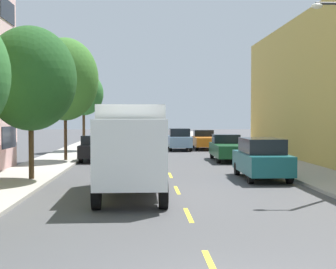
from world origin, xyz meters
The scene contains 15 objects.
ground_plane centered at (0.00, 30.00, 0.00)m, with size 160.00×160.00×0.00m, color #424244.
sidewalk_left centered at (-7.10, 28.00, 0.07)m, with size 3.20×120.00×0.14m, color #A39E93.
sidewalk_right centered at (7.10, 28.00, 0.07)m, with size 3.20×120.00×0.14m, color #A39E93.
lane_centerline_dashes centered at (0.00, 24.50, 0.00)m, with size 0.14×47.20×0.01m.
street_tree_second centered at (-6.40, 14.84, 4.65)m, with size 4.10×4.10×6.86m.
street_tree_third centered at (-6.40, 24.52, 5.37)m, with size 4.30×4.30×7.90m.
street_tree_farthest centered at (-6.40, 34.21, 4.89)m, with size 3.34×3.34×6.59m.
delivery_box_truck centered at (-1.80, 10.90, 1.90)m, with size 2.48×7.17×3.36m.
parked_pickup_black centered at (-4.40, 25.45, 0.83)m, with size 2.13×5.35×1.73m.
parked_suv_teal centered at (4.21, 15.28, 0.99)m, with size 2.01×4.82×1.93m.
parked_pickup_forest centered at (4.31, 25.07, 0.83)m, with size 2.12×5.34×1.73m.
parked_pickup_orange centered at (4.20, 36.90, 0.83)m, with size 2.06×5.32×1.73m.
parked_sedan_red centered at (-4.21, 49.34, 0.75)m, with size 1.84×4.52×1.43m.
parked_wagon_navy centered at (-4.33, 40.46, 0.80)m, with size 1.87×4.72×1.50m.
moving_sky_sedan centered at (1.80, 35.73, 0.99)m, with size 1.95×4.80×1.93m.
Camera 1 is at (-1.32, -7.46, 2.92)m, focal length 52.38 mm.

